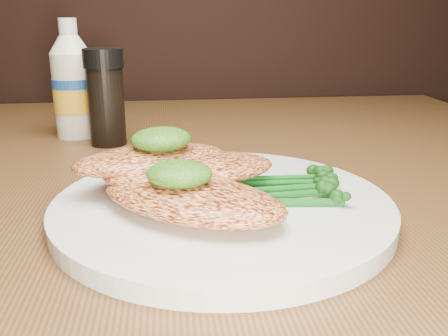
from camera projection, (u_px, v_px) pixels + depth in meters
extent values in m
cylinder|color=silver|center=(223.00, 207.00, 0.43)|extent=(0.30, 0.30, 0.02)
ellipsoid|color=#F38B4D|center=(191.00, 198.00, 0.39)|extent=(0.18, 0.17, 0.03)
ellipsoid|color=#F38B4D|center=(191.00, 170.00, 0.44)|extent=(0.17, 0.11, 0.02)
ellipsoid|color=#F38B4D|center=(151.00, 159.00, 0.44)|extent=(0.16, 0.11, 0.02)
ellipsoid|color=#0D3307|center=(179.00, 174.00, 0.39)|extent=(0.06, 0.06, 0.02)
ellipsoid|color=#0D3307|center=(161.00, 139.00, 0.44)|extent=(0.07, 0.07, 0.02)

